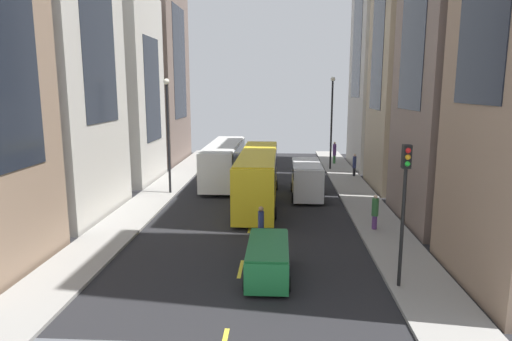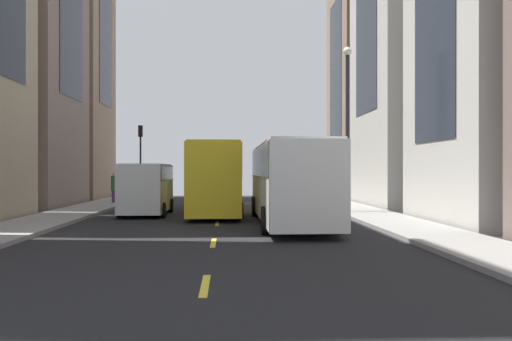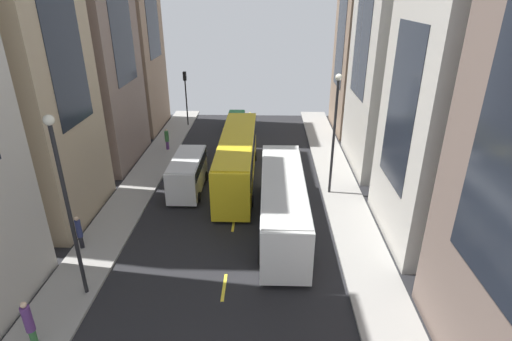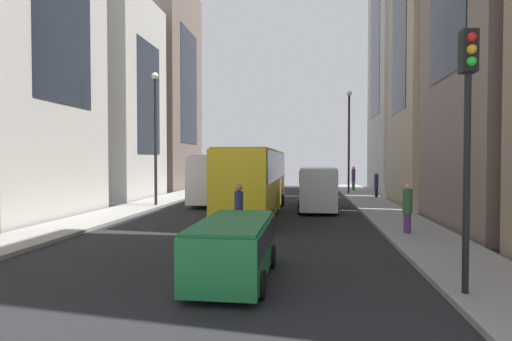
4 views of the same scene
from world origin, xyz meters
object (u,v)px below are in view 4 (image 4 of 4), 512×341
pedestrian_walking_far (239,214)px  delivery_van_white (317,185)px  pedestrian_crossing_mid (353,178)px  city_bus_white (225,174)px  car_green_0 (234,244)px  pedestrian_crossing_near (407,207)px  streetcar_yellow (256,176)px  traffic_light_near_corner (468,111)px  pedestrian_waiting_curb (376,183)px

pedestrian_walking_far → delivery_van_white: bearing=100.4°
pedestrian_crossing_mid → city_bus_white: bearing=81.8°
delivery_van_white → car_green_0: delivery_van_white is taller
pedestrian_walking_far → pedestrian_crossing_near: 7.02m
streetcar_yellow → delivery_van_white: streetcar_yellow is taller
pedestrian_walking_far → pedestrian_crossing_near: bearing=52.6°
delivery_van_white → pedestrian_walking_far: 11.48m
pedestrian_crossing_mid → traffic_light_near_corner: size_ratio=0.40×
delivery_van_white → pedestrian_waiting_curb: size_ratio=2.73×
city_bus_white → traffic_light_near_corner: (9.52, -20.06, 2.09)m
pedestrian_crossing_mid → pedestrian_walking_far: bearing=115.0°
city_bus_white → pedestrian_crossing_near: (10.04, -12.72, -0.83)m
car_green_0 → traffic_light_near_corner: traffic_light_near_corner is taller
pedestrian_walking_far → pedestrian_crossing_near: (6.21, 3.27, -0.04)m
car_green_0 → pedestrian_crossing_mid: 29.35m
city_bus_white → traffic_light_near_corner: traffic_light_near_corner is taller
streetcar_yellow → pedestrian_crossing_mid: size_ratio=5.67×
car_green_0 → pedestrian_crossing_mid: (6.12, 28.71, 0.46)m
city_bus_white → pedestrian_waiting_curb: city_bus_white is taller
streetcar_yellow → pedestrian_walking_far: 9.42m
car_green_0 → pedestrian_walking_far: 3.29m
car_green_0 → pedestrian_waiting_curb: 23.01m
streetcar_yellow → pedestrian_crossing_mid: 17.65m
city_bus_white → pedestrian_crossing_mid: 14.07m
pedestrian_waiting_curb → traffic_light_near_corner: (-1.85, -22.71, 2.87)m
pedestrian_waiting_curb → streetcar_yellow: bearing=-73.1°
city_bus_white → delivery_van_white: (6.69, -4.88, -0.49)m
pedestrian_crossing_near → traffic_light_near_corner: (-0.52, -7.35, 2.93)m
streetcar_yellow → pedestrian_walking_far: bearing=-86.2°
streetcar_yellow → pedestrian_walking_far: (0.63, -9.35, -0.90)m
traffic_light_near_corner → pedestrian_waiting_curb: bearing=85.4°
car_green_0 → pedestrian_waiting_curb: size_ratio=2.08×
streetcar_yellow → pedestrian_waiting_curb: (8.16, 9.29, -0.90)m
pedestrian_walking_far → car_green_0: bearing=-57.5°
pedestrian_walking_far → traffic_light_near_corner: 7.57m
delivery_van_white → pedestrian_crossing_near: bearing=-66.9°
streetcar_yellow → traffic_light_near_corner: traffic_light_near_corner is taller
city_bus_white → pedestrian_waiting_curb: 11.70m
car_green_0 → pedestrian_crossing_near: pedestrian_crossing_near is taller
pedestrian_waiting_curb → pedestrian_walking_far: bearing=-53.8°
delivery_van_white → traffic_light_near_corner: bearing=-79.4°
pedestrian_crossing_mid → traffic_light_near_corner: (-0.87, -29.54, 2.75)m
pedestrian_crossing_mid → pedestrian_walking_far: 26.29m
delivery_van_white → pedestrian_crossing_near: delivery_van_white is taller
streetcar_yellow → pedestrian_crossing_near: size_ratio=6.60×
streetcar_yellow → pedestrian_waiting_curb: streetcar_yellow is taller
city_bus_white → pedestrian_waiting_curb: bearing=13.1°
streetcar_yellow → pedestrian_crossing_mid: (7.18, 16.11, -0.77)m
pedestrian_walking_far → traffic_light_near_corner: traffic_light_near_corner is taller
city_bus_white → pedestrian_walking_far: 16.46m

